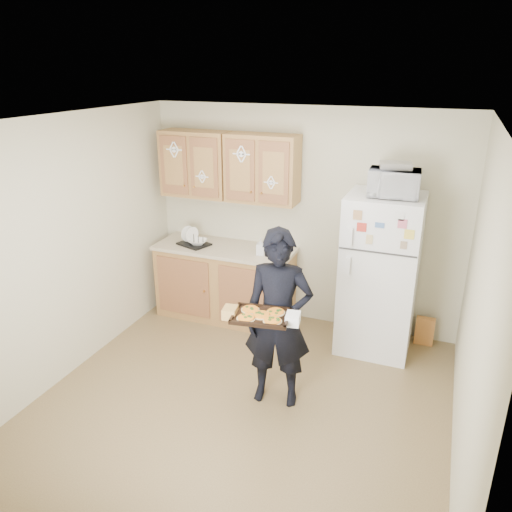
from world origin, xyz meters
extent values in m
plane|color=brown|center=(0.00, 0.00, 0.00)|extent=(3.60, 3.60, 0.00)
plane|color=white|center=(0.00, 0.00, 2.50)|extent=(3.60, 3.60, 0.00)
cube|color=beige|center=(0.00, 1.80, 1.25)|extent=(3.60, 0.04, 2.50)
cube|color=beige|center=(0.00, -1.80, 1.25)|extent=(3.60, 0.04, 2.50)
cube|color=beige|center=(-1.80, 0.00, 1.25)|extent=(0.04, 3.60, 2.50)
cube|color=beige|center=(1.80, 0.00, 1.25)|extent=(0.04, 3.60, 2.50)
cube|color=white|center=(0.95, 1.43, 0.85)|extent=(0.75, 0.70, 1.70)
cube|color=#956133|center=(-0.85, 1.48, 0.43)|extent=(1.60, 0.60, 0.86)
cube|color=#BAAD8F|center=(-0.85, 1.48, 0.88)|extent=(1.64, 0.64, 0.04)
cube|color=#956133|center=(-1.25, 1.61, 1.83)|extent=(0.80, 0.33, 0.75)
cube|color=#956133|center=(-0.43, 1.61, 1.83)|extent=(0.80, 0.33, 0.75)
cube|color=#E1B34F|center=(1.47, 1.67, 0.16)|extent=(0.20, 0.07, 0.32)
imported|color=black|center=(0.27, 0.17, 0.82)|extent=(0.65, 0.48, 1.64)
cube|color=black|center=(0.22, -0.13, 0.98)|extent=(0.51, 0.41, 0.04)
cylinder|color=#FFA520|center=(0.13, -0.22, 1.00)|extent=(0.15, 0.15, 0.02)
cylinder|color=#FFA520|center=(0.34, -0.18, 1.00)|extent=(0.15, 0.15, 0.02)
cylinder|color=#FFA520|center=(0.10, -0.07, 1.00)|extent=(0.15, 0.15, 0.02)
cylinder|color=#FFA520|center=(0.32, -0.03, 1.00)|extent=(0.15, 0.15, 0.02)
cylinder|color=#FFA520|center=(0.22, -0.13, 1.00)|extent=(0.15, 0.15, 0.02)
imported|color=white|center=(1.01, 1.38, 1.83)|extent=(0.50, 0.36, 0.27)
cube|color=#ADADB4|center=(1.01, 1.41, 2.00)|extent=(0.33, 0.26, 0.06)
cube|color=black|center=(-1.22, 1.42, 0.97)|extent=(0.42, 0.37, 0.14)
imported|color=white|center=(-1.16, 1.42, 0.94)|extent=(0.26, 0.26, 0.05)
imported|color=white|center=(-0.37, 1.40, 1.00)|extent=(0.10, 0.10, 0.19)
camera|label=1|loc=(1.50, -3.49, 2.89)|focal=35.00mm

